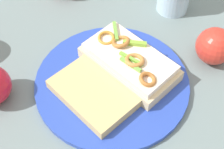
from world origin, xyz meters
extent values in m
plane|color=slate|center=(0.00, 0.00, 0.00)|extent=(2.00, 2.00, 0.00)
cylinder|color=#2946B4|center=(0.00, 0.00, 0.01)|extent=(0.28, 0.28, 0.01)
cube|color=beige|center=(-0.01, -0.04, 0.02)|extent=(0.20, 0.13, 0.02)
cube|color=#F3DEC8|center=(-0.01, -0.04, 0.04)|extent=(0.18, 0.12, 0.01)
torus|color=#B26A2F|center=(-0.06, -0.01, 0.05)|extent=(0.04, 0.04, 0.01)
torus|color=#C3842F|center=(0.05, -0.06, 0.05)|extent=(0.05, 0.05, 0.01)
torus|color=#C17E3D|center=(-0.03, -0.03, 0.05)|extent=(0.05, 0.05, 0.02)
torus|color=#AE6D32|center=(0.02, -0.06, 0.05)|extent=(0.04, 0.05, 0.02)
cube|color=#73AF45|center=(-0.02, -0.02, 0.05)|extent=(0.05, 0.01, 0.01)
cube|color=#7BB93C|center=(-0.02, -0.04, 0.05)|extent=(0.05, 0.01, 0.01)
cube|color=#86B939|center=(-0.01, -0.07, 0.05)|extent=(0.04, 0.03, 0.01)
cube|color=#71AA42|center=(0.04, -0.08, 0.05)|extent=(0.04, 0.04, 0.01)
cube|color=tan|center=(0.01, 0.04, 0.02)|extent=(0.17, 0.13, 0.02)
sphere|color=red|center=(-0.13, -0.16, 0.04)|extent=(0.09, 0.09, 0.07)
camera|label=1|loc=(-0.20, 0.32, 0.51)|focal=54.96mm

